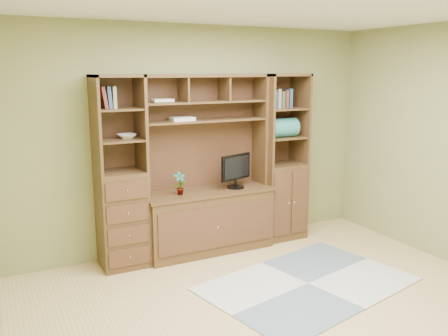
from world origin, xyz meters
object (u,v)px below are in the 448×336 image
left_tower (121,173)px  right_tower (281,157)px  center_hutch (208,165)px  monitor (236,165)px

left_tower → right_tower: 2.02m
center_hutch → left_tower: (-1.00, 0.04, 0.00)m
center_hutch → monitor: bearing=-5.9°
center_hutch → monitor: size_ratio=3.73×
center_hutch → right_tower: 1.03m
left_tower → monitor: size_ratio=3.73×
right_tower → monitor: 0.69m
center_hutch → left_tower: 1.00m
center_hutch → left_tower: size_ratio=1.00×
left_tower → monitor: left_tower is taller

